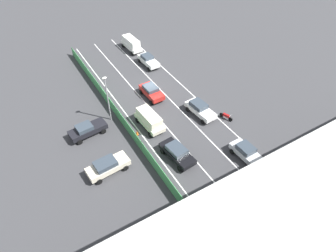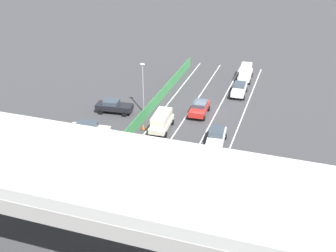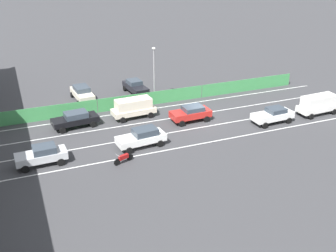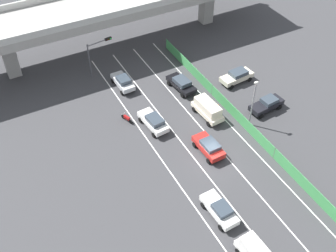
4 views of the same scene
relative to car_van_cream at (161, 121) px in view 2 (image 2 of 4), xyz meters
name	(u,v)px [view 2 (image 2 of 4)]	position (x,y,z in m)	size (l,w,h in m)	color
ground_plane	(203,112)	(-3.40, -6.25, -1.20)	(300.00, 300.00, 0.00)	#38383A
lane_line_left_edge	(238,128)	(-8.37, -3.09, -1.19)	(0.14, 42.32, 0.01)	silver
lane_line_mid_left	(210,124)	(-5.05, -3.09, -1.19)	(0.14, 42.32, 0.01)	silver
lane_line_mid_right	(183,120)	(-1.74, -3.09, -1.19)	(0.14, 42.32, 0.01)	silver
lane_line_right_edge	(158,117)	(1.57, -3.09, -1.19)	(0.14, 42.32, 0.01)	silver
elevated_overpass	(112,185)	(-3.40, 20.07, 5.24)	(48.77, 9.03, 8.12)	gray
green_fence	(148,110)	(2.78, -3.09, -0.42)	(0.10, 38.42, 1.55)	#3D8E4C
car_van_cream	(161,121)	(0.00, 0.00, 0.00)	(2.27, 4.72, 2.09)	beige
car_sedan_white	(216,137)	(-6.75, 1.32, -0.26)	(2.30, 4.67, 1.71)	white
car_van_white	(245,72)	(-6.62, -18.94, 0.02)	(2.11, 4.85, 2.14)	silver
car_sedan_red	(200,108)	(-3.15, -5.31, -0.27)	(2.17, 4.28, 1.63)	red
car_sedan_silver	(196,182)	(-6.82, 10.24, -0.28)	(2.05, 4.29, 1.68)	#B7BABC
car_hatchback_white	(239,89)	(-6.76, -13.03, -0.30)	(2.07, 4.49, 1.61)	silver
car_sedan_black	(143,149)	(-0.16, 6.24, -0.29)	(2.45, 4.80, 1.61)	black
motorcycle	(234,155)	(-9.15, 3.80, -0.74)	(0.84, 1.88, 0.93)	black
parked_sedan_dark	(114,106)	(7.18, -2.48, -0.29)	(4.71, 2.31, 1.65)	black
parked_sedan_cream	(88,129)	(7.27, 4.09, -0.26)	(4.74, 2.34, 1.68)	beige
traffic_light	(201,188)	(-8.39, 14.68, 2.49)	(3.69, 0.75, 5.14)	#47474C
street_lamp	(143,83)	(3.67, -3.71, 2.79)	(0.60, 0.36, 6.49)	gray
traffic_cone	(143,127)	(2.04, 0.58, -0.87)	(0.47, 0.47, 0.69)	orange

